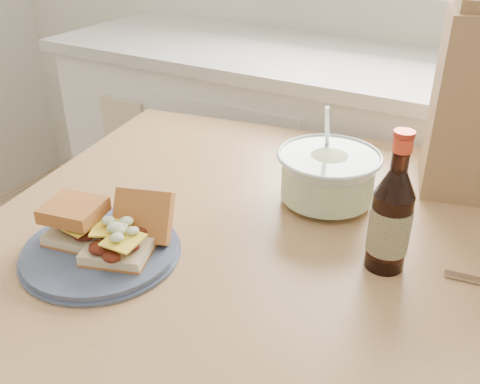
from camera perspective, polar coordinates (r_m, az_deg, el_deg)
The scene contains 7 objects.
cabinet_run at distance 1.90m, azimuth 15.88°, elevation -0.97°, with size 2.50×0.64×0.94m.
dining_table at distance 1.11m, azimuth 0.79°, elevation -8.66°, with size 1.15×1.15×0.83m.
plate at distance 0.98m, azimuth -14.62°, elevation -6.10°, with size 0.27×0.27×0.02m, color #404B67.
sandwich_left at distance 0.99m, azimuth -17.14°, elevation -2.97°, with size 0.11×0.11×0.07m.
sandwich_right at distance 0.95m, azimuth -12.00°, elevation -4.27°, with size 0.14×0.18×0.09m.
coleslaw_bowl at distance 1.10m, azimuth 9.31°, elevation 1.42°, with size 0.21×0.21×0.21m.
beer_bottle at distance 0.91m, azimuth 15.77°, elevation -2.79°, with size 0.07×0.07×0.25m.
Camera 1 is at (0.34, 0.07, 1.39)m, focal length 40.00 mm.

